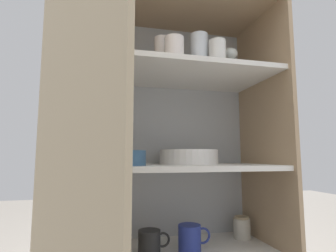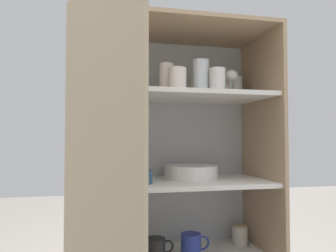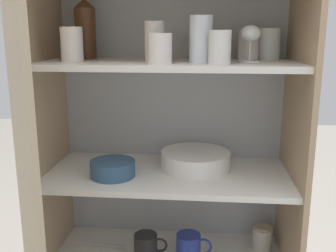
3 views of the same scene
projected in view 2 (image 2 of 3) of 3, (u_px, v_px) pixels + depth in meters
The scene contains 22 objects.
cupboard_back_panel at pixel (164, 175), 1.69m from camera, with size 0.90×0.02×1.37m, color #B2B7BC.
cupboard_side_left at pixel (73, 183), 1.39m from camera, with size 0.02×0.43×1.37m, color tan.
cupboard_side_right at pixel (262, 177), 1.58m from camera, with size 0.02×0.43×1.37m, color tan.
cupboard_top_panel at pixel (173, 30), 1.51m from camera, with size 0.90×0.43×0.02m, color tan.
shelf_board_middle at pixel (173, 183), 1.48m from camera, with size 0.86×0.40×0.02m, color white.
shelf_board_upper at pixel (173, 96), 1.50m from camera, with size 0.86×0.40×0.02m, color white.
cupboard_door at pixel (100, 199), 1.02m from camera, with size 0.25×0.39×1.37m.
tumbler_glass_0 at pixel (224, 87), 1.62m from camera, with size 0.07×0.07×0.10m.
tumbler_glass_1 at pixel (166, 78), 1.46m from camera, with size 0.07×0.07×0.13m.
tumbler_glass_2 at pixel (198, 87), 1.63m from camera, with size 0.08×0.08×0.10m.
tumbler_glass_3 at pixel (235, 88), 1.68m from camera, with size 0.08×0.08×0.11m.
tumbler_glass_4 at pixel (177, 79), 1.38m from camera, with size 0.08×0.08×0.09m.
tumbler_glass_5 at pixel (201, 76), 1.46m from camera, with size 0.07×0.07×0.15m.
tumbler_glass_6 at pixel (217, 80), 1.42m from camera, with size 0.07×0.07×0.10m.
tumbler_glass_7 at pixel (106, 76), 1.37m from camera, with size 0.07×0.07×0.11m.
wine_glass_0 at pixel (231, 77), 1.53m from camera, with size 0.07×0.07×0.12m.
wine_bottle at pixel (106, 71), 1.52m from camera, with size 0.07×0.07×0.25m.
plate_stack_white at pixel (191, 172), 1.56m from camera, with size 0.26×0.26×0.06m.
mixing_bowl_large at pixel (134, 176), 1.39m from camera, with size 0.16×0.16×0.06m.
coffee_mug_primary at pixel (191, 245), 1.48m from camera, with size 0.13×0.09×0.10m.
coffee_mug_extra_1 at pixel (156, 248), 1.45m from camera, with size 0.13×0.09×0.09m.
storage_jar at pixel (240, 235), 1.64m from camera, with size 0.08×0.08×0.10m.
Camera 2 is at (-0.35, -1.25, 0.87)m, focal length 35.00 mm.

